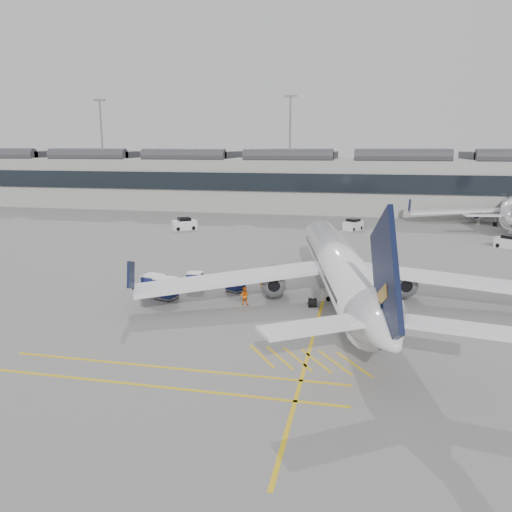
% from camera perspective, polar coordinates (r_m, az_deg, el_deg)
% --- Properties ---
extents(ground, '(220.00, 220.00, 0.00)m').
position_cam_1_polar(ground, '(41.71, -6.93, -6.65)').
color(ground, gray).
rests_on(ground, ground).
extents(terminal, '(200.00, 20.45, 12.40)m').
position_cam_1_polar(terminal, '(110.15, 5.36, 8.54)').
color(terminal, '#9E9E99').
rests_on(terminal, ground).
extents(light_masts, '(113.00, 0.60, 25.45)m').
position_cam_1_polar(light_masts, '(124.07, 5.46, 12.83)').
color(light_masts, slate).
rests_on(light_masts, ground).
extents(apron_markings, '(0.25, 60.00, 0.01)m').
position_cam_1_polar(apron_markings, '(49.20, 8.06, -3.69)').
color(apron_markings, gold).
rests_on(apron_markings, ground).
extents(airliner_main, '(35.66, 39.33, 10.56)m').
position_cam_1_polar(airliner_main, '(44.69, 9.54, -1.28)').
color(airliner_main, white).
rests_on(airliner_main, ground).
extents(airliner_far, '(33.18, 36.69, 9.94)m').
position_cam_1_polar(airliner_far, '(97.24, 27.19, 4.80)').
color(airliner_far, white).
rests_on(airliner_far, ground).
extents(belt_loader, '(5.02, 2.22, 2.00)m').
position_cam_1_polar(belt_loader, '(45.99, 9.91, -4.15)').
color(belt_loader, silver).
rests_on(belt_loader, ground).
extents(baggage_cart_a, '(2.01, 1.87, 1.69)m').
position_cam_1_polar(baggage_cart_a, '(47.54, -2.35, -3.02)').
color(baggage_cart_a, gray).
rests_on(baggage_cart_a, ground).
extents(baggage_cart_b, '(1.64, 1.39, 1.61)m').
position_cam_1_polar(baggage_cart_b, '(48.91, -7.00, -2.72)').
color(baggage_cart_b, gray).
rests_on(baggage_cart_b, ground).
extents(baggage_cart_c, '(2.17, 1.90, 2.01)m').
position_cam_1_polar(baggage_cart_c, '(47.06, -11.62, -3.22)').
color(baggage_cart_c, gray).
rests_on(baggage_cart_c, ground).
extents(baggage_cart_d, '(2.25, 2.03, 1.98)m').
position_cam_1_polar(baggage_cart_d, '(45.89, -10.26, -3.58)').
color(baggage_cart_d, gray).
rests_on(baggage_cart_d, ground).
extents(ramp_agent_a, '(0.72, 0.59, 1.72)m').
position_cam_1_polar(ramp_agent_a, '(48.76, 0.77, -2.67)').
color(ramp_agent_a, orange).
rests_on(ramp_agent_a, ground).
extents(ramp_agent_b, '(0.82, 0.66, 1.62)m').
position_cam_1_polar(ramp_agent_b, '(43.67, -1.34, -4.56)').
color(ramp_agent_b, orange).
rests_on(ramp_agent_b, ground).
extents(pushback_tug, '(2.77, 1.92, 1.44)m').
position_cam_1_polar(pushback_tug, '(49.10, -10.98, -3.06)').
color(pushback_tug, '#55574A').
rests_on(pushback_tug, ground).
extents(safety_cone_nose, '(0.36, 0.36, 0.50)m').
position_cam_1_polar(safety_cone_nose, '(57.51, 7.88, -1.07)').
color(safety_cone_nose, '#F24C0A').
rests_on(safety_cone_nose, ground).
extents(safety_cone_engine, '(0.32, 0.32, 0.44)m').
position_cam_1_polar(safety_cone_engine, '(48.68, 17.18, -4.05)').
color(safety_cone_engine, '#F24C0A').
rests_on(safety_cone_engine, ground).
extents(service_van_left, '(4.31, 3.83, 2.00)m').
position_cam_1_polar(service_van_left, '(83.62, -8.19, 3.61)').
color(service_van_left, silver).
rests_on(service_van_left, ground).
extents(service_van_mid, '(3.38, 4.10, 1.89)m').
position_cam_1_polar(service_van_mid, '(84.11, 11.04, 3.52)').
color(service_van_mid, silver).
rests_on(service_van_mid, ground).
extents(service_van_right, '(3.79, 3.59, 1.80)m').
position_cam_1_polar(service_van_right, '(75.88, 26.99, 1.40)').
color(service_van_right, silver).
rests_on(service_van_right, ground).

